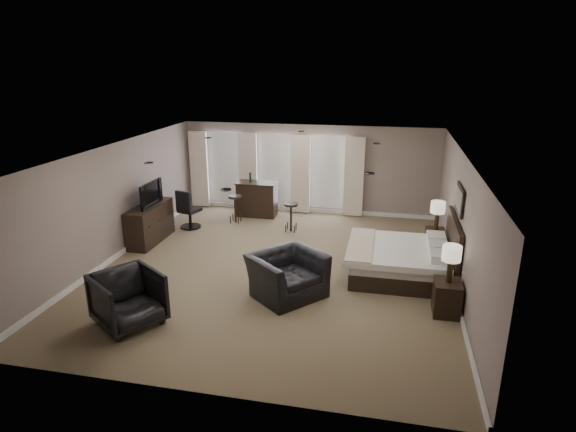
% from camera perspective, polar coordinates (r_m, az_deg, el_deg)
% --- Properties ---
extents(room, '(7.60, 8.60, 2.64)m').
position_cam_1_polar(room, '(10.18, -1.57, 0.46)').
color(room, brown).
rests_on(room, ground).
extents(window_bay, '(5.25, 0.20, 2.30)m').
position_cam_1_polar(window_bay, '(14.29, -1.61, 5.24)').
color(window_bay, silver).
rests_on(window_bay, room).
extents(bed, '(2.09, 2.00, 1.33)m').
position_cam_1_polar(bed, '(10.32, 12.82, -3.51)').
color(bed, silver).
rests_on(bed, ground).
extents(nightstand_near, '(0.47, 0.57, 0.62)m').
position_cam_1_polar(nightstand_near, '(9.20, 18.29, -9.18)').
color(nightstand_near, black).
rests_on(nightstand_near, ground).
extents(nightstand_far, '(0.44, 0.54, 0.59)m').
position_cam_1_polar(nightstand_far, '(11.86, 16.97, -2.90)').
color(nightstand_far, black).
rests_on(nightstand_far, ground).
extents(lamp_near, '(0.33, 0.33, 0.69)m').
position_cam_1_polar(lamp_near, '(8.93, 18.71, -5.43)').
color(lamp_near, beige).
rests_on(lamp_near, nightstand_near).
extents(lamp_far, '(0.33, 0.33, 0.69)m').
position_cam_1_polar(lamp_far, '(11.65, 17.25, 0.02)').
color(lamp_far, beige).
rests_on(lamp_far, nightstand_far).
extents(wall_art, '(0.04, 0.96, 0.56)m').
position_cam_1_polar(wall_art, '(10.07, 19.62, 1.86)').
color(wall_art, slate).
rests_on(wall_art, room).
extents(dresser, '(0.52, 1.62, 0.94)m').
position_cam_1_polar(dresser, '(12.51, -16.02, -0.85)').
color(dresser, black).
rests_on(dresser, ground).
extents(tv, '(0.60, 1.05, 0.14)m').
position_cam_1_polar(tv, '(12.35, -16.23, 1.52)').
color(tv, black).
rests_on(tv, dresser).
extents(armchair_near, '(1.50, 1.54, 1.14)m').
position_cam_1_polar(armchair_near, '(9.27, -0.09, -6.21)').
color(armchair_near, black).
rests_on(armchair_near, ground).
extents(armchair_far, '(1.36, 1.38, 1.05)m').
position_cam_1_polar(armchair_far, '(8.76, -18.44, -9.07)').
color(armchair_far, black).
rests_on(armchair_far, ground).
extents(bar_counter, '(1.16, 0.60, 1.01)m').
position_cam_1_polar(bar_counter, '(14.03, -3.68, 2.04)').
color(bar_counter, black).
rests_on(bar_counter, ground).
extents(bar_stool_left, '(0.42, 0.42, 0.78)m').
position_cam_1_polar(bar_stool_left, '(13.53, -6.27, 0.83)').
color(bar_stool_left, black).
rests_on(bar_stool_left, ground).
extents(bar_stool_right, '(0.45, 0.45, 0.78)m').
position_cam_1_polar(bar_stool_right, '(12.75, 0.36, -0.16)').
color(bar_stool_right, black).
rests_on(bar_stool_right, ground).
extents(desk_chair, '(0.69, 0.69, 1.08)m').
position_cam_1_polar(desk_chair, '(13.23, -11.59, 0.85)').
color(desk_chair, black).
rests_on(desk_chair, ground).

